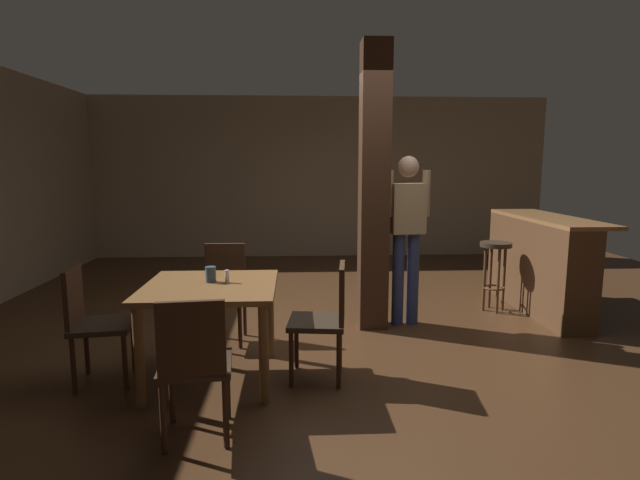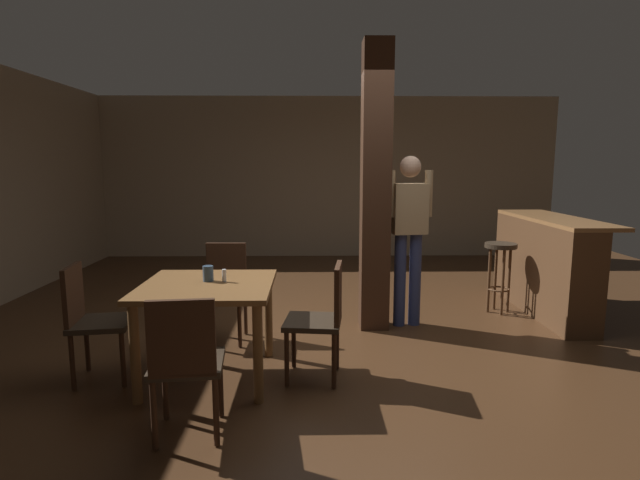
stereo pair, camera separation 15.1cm
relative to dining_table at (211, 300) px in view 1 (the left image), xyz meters
The scene contains 13 objects.
ground_plane 1.45m from the dining_table, 32.86° to the left, with size 10.80×10.80×0.00m, color #422816.
wall_back 5.38m from the dining_table, 78.11° to the left, with size 8.00×0.10×2.80m, color gray.
pillar 2.01m from the dining_table, 40.13° to the left, with size 0.28×0.28×2.80m, color #382114.
dining_table is the anchor object (origin of this frame).
chair_west 0.88m from the dining_table, behind, with size 0.47×0.47×0.89m.
chair_north 0.89m from the dining_table, 91.81° to the left, with size 0.43×0.43×0.89m.
chair_east 0.88m from the dining_table, ahead, with size 0.47×0.47×0.89m.
chair_south 0.90m from the dining_table, 87.00° to the right, with size 0.46×0.46×0.89m.
napkin_cup 0.19m from the dining_table, 95.00° to the left, with size 0.08×0.08×0.12m, color #33475B.
salt_shaker 0.21m from the dining_table, 21.18° to the left, with size 0.03×0.03×0.10m, color silver.
standing_person 2.20m from the dining_table, 35.26° to the left, with size 0.47×0.24×1.72m.
bar_counter 3.76m from the dining_table, 26.56° to the left, with size 0.56×1.86×1.06m.
bar_stool_near 3.32m from the dining_table, 30.22° to the left, with size 0.34×0.34×0.78m.
Camera 1 is at (-0.46, -4.39, 1.64)m, focal length 28.00 mm.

